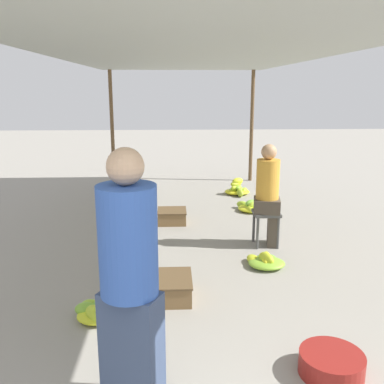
# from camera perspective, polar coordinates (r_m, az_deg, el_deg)

# --- Properties ---
(canopy_post_back_left) EXTENTS (0.08, 0.08, 2.45)m
(canopy_post_back_left) POSITION_cam_1_polar(r_m,az_deg,el_deg) (9.66, -10.61, 8.48)
(canopy_post_back_left) COLOR brown
(canopy_post_back_left) RESTS_ON ground
(canopy_post_back_right) EXTENTS (0.08, 0.08, 2.45)m
(canopy_post_back_right) POSITION_cam_1_polar(r_m,az_deg,el_deg) (9.73, 7.96, 8.62)
(canopy_post_back_right) COLOR brown
(canopy_post_back_right) RESTS_ON ground
(canopy_tarp) EXTENTS (3.49, 7.83, 0.04)m
(canopy_tarp) POSITION_cam_1_polar(r_m,az_deg,el_deg) (5.83, -0.41, 17.66)
(canopy_tarp) COLOR #9EA399
(canopy_tarp) RESTS_ON canopy_post_front_left
(vendor_foreground) EXTENTS (0.49, 0.49, 1.73)m
(vendor_foreground) POSITION_cam_1_polar(r_m,az_deg,el_deg) (2.76, -8.34, -11.45)
(vendor_foreground) COLOR #384766
(vendor_foreground) RESTS_ON ground
(stool) EXTENTS (0.34, 0.34, 0.47)m
(stool) POSITION_cam_1_polar(r_m,az_deg,el_deg) (5.79, 9.86, -3.52)
(stool) COLOR #4C4C4C
(stool) RESTS_ON ground
(vendor_seated) EXTENTS (0.40, 0.40, 1.37)m
(vendor_seated) POSITION_cam_1_polar(r_m,az_deg,el_deg) (5.70, 10.20, -0.15)
(vendor_seated) COLOR #4C4238
(vendor_seated) RESTS_ON ground
(basin_black) EXTENTS (0.48, 0.48, 0.17)m
(basin_black) POSITION_cam_1_polar(r_m,az_deg,el_deg) (3.55, 18.10, -20.98)
(basin_black) COLOR maroon
(basin_black) RESTS_ON ground
(banana_pile_left_0) EXTENTS (0.49, 0.43, 0.17)m
(banana_pile_left_0) POSITION_cam_1_polar(r_m,az_deg,el_deg) (4.15, -12.60, -15.33)
(banana_pile_left_0) COLOR #92BF32
(banana_pile_left_0) RESTS_ON ground
(banana_pile_left_1) EXTENTS (0.54, 0.62, 0.25)m
(banana_pile_left_1) POSITION_cam_1_polar(r_m,az_deg,el_deg) (7.78, -8.98, -1.08)
(banana_pile_left_1) COLOR #83B935
(banana_pile_left_1) RESTS_ON ground
(banana_pile_right_0) EXTENTS (0.50, 0.56, 0.33)m
(banana_pile_right_0) POSITION_cam_1_polar(r_m,az_deg,el_deg) (8.55, 6.10, 0.40)
(banana_pile_right_0) COLOR #BCD02A
(banana_pile_right_0) RESTS_ON ground
(banana_pile_right_1) EXTENTS (0.53, 0.55, 0.21)m
(banana_pile_right_1) POSITION_cam_1_polar(r_m,az_deg,el_deg) (7.45, 7.90, -1.95)
(banana_pile_right_1) COLOR #99C231
(banana_pile_right_1) RESTS_ON ground
(banana_pile_right_2) EXTENTS (0.44, 0.45, 0.18)m
(banana_pile_right_2) POSITION_cam_1_polar(r_m,az_deg,el_deg) (5.23, 9.69, -9.05)
(banana_pile_right_2) COLOR yellow
(banana_pile_right_2) RESTS_ON ground
(crate_near) EXTENTS (0.45, 0.45, 0.21)m
(crate_near) POSITION_cam_1_polar(r_m,az_deg,el_deg) (6.73, -2.68, -3.25)
(crate_near) COLOR brown
(crate_near) RESTS_ON ground
(crate_mid) EXTENTS (0.52, 0.52, 0.22)m
(crate_mid) POSITION_cam_1_polar(r_m,az_deg,el_deg) (4.42, -3.49, -12.60)
(crate_mid) COLOR brown
(crate_mid) RESTS_ON ground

